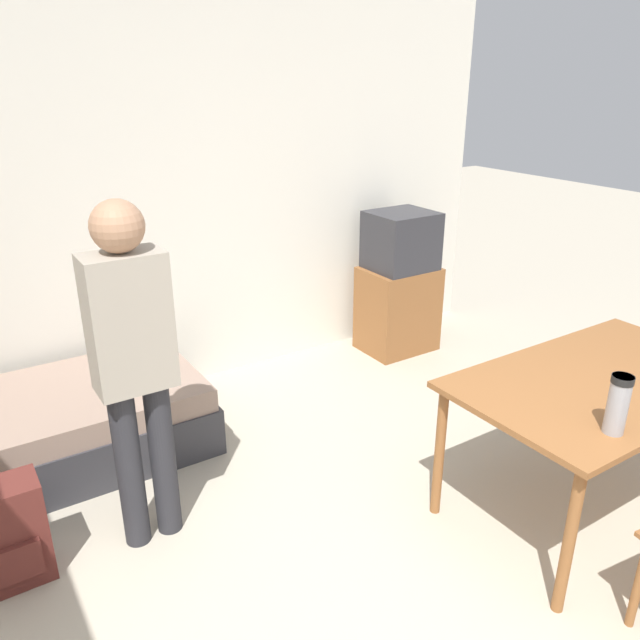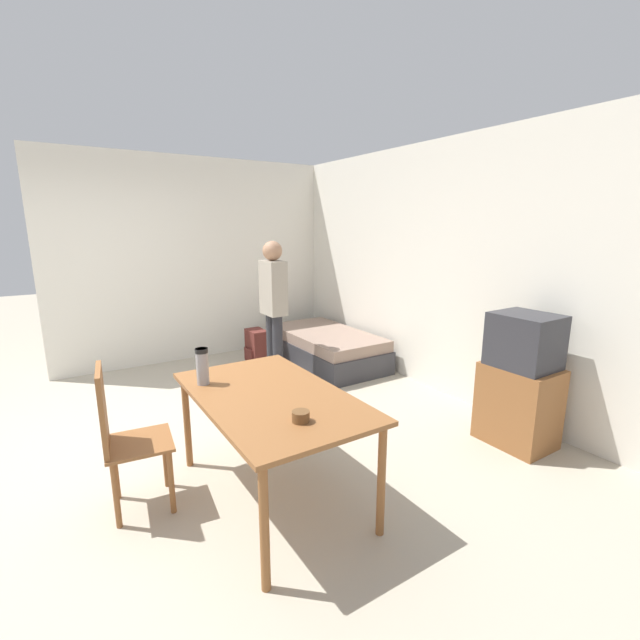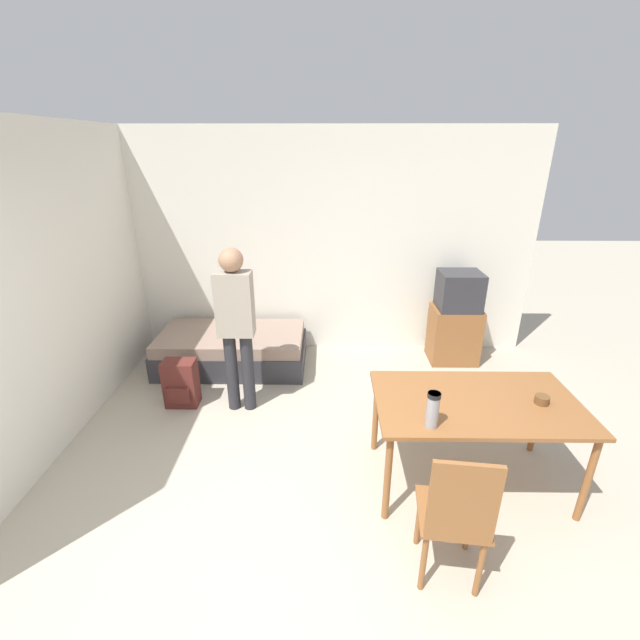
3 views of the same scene
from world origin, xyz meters
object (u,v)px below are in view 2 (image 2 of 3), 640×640
object	(u,v)px
person_standing	(274,302)
dining_table	(271,404)
tv	(520,383)
daybed	(326,347)
thermos_flask	(202,365)
wooden_chair	(122,433)
mate_bowl	(301,416)
backpack	(257,348)

from	to	relation	value
person_standing	dining_table	bearing A→B (deg)	-27.04
tv	person_standing	bearing A→B (deg)	-155.94
daybed	thermos_flask	size ratio (longest dim) A/B	6.73
dining_table	thermos_flask	distance (m)	0.56
wooden_chair	daybed	bearing A→B (deg)	123.99
person_standing	mate_bowl	size ratio (longest dim) A/B	16.43
dining_table	person_standing	distance (m)	2.22
backpack	wooden_chair	bearing A→B (deg)	-40.77
dining_table	wooden_chair	world-z (taller)	wooden_chair
daybed	mate_bowl	world-z (taller)	mate_bowl
dining_table	thermos_flask	bearing A→B (deg)	-142.88
tv	backpack	distance (m)	3.21
daybed	backpack	size ratio (longest dim) A/B	3.49
dining_table	daybed	bearing A→B (deg)	139.60
daybed	mate_bowl	xyz separation A→B (m)	(2.69, -1.93, 0.56)
mate_bowl	thermos_flask	bearing A→B (deg)	-161.95
dining_table	thermos_flask	xyz separation A→B (m)	(-0.41, -0.31, 0.21)
thermos_flask	tv	bearing A→B (deg)	70.19
person_standing	daybed	bearing A→B (deg)	106.85
thermos_flask	dining_table	bearing A→B (deg)	37.12
daybed	mate_bowl	distance (m)	3.36
thermos_flask	backpack	xyz separation A→B (m)	(-2.17, 1.36, -0.64)
tv	thermos_flask	size ratio (longest dim) A/B	4.38
dining_table	backpack	world-z (taller)	dining_table
dining_table	person_standing	size ratio (longest dim) A/B	0.90
daybed	dining_table	size ratio (longest dim) A/B	1.16
wooden_chair	mate_bowl	bearing A→B (deg)	45.19
daybed	thermos_flask	distance (m)	2.94
tv	mate_bowl	size ratio (longest dim) A/B	11.20
daybed	thermos_flask	world-z (taller)	thermos_flask
dining_table	backpack	distance (m)	2.82
tv	person_standing	distance (m)	2.67
person_standing	wooden_chair	bearing A→B (deg)	-49.51
tv	thermos_flask	world-z (taller)	tv
mate_bowl	backpack	distance (m)	3.26
person_standing	thermos_flask	size ratio (longest dim) A/B	6.43
daybed	thermos_flask	xyz separation A→B (m)	(1.82, -2.21, 0.67)
person_standing	mate_bowl	xyz separation A→B (m)	(2.42, -1.03, -0.19)
thermos_flask	mate_bowl	bearing A→B (deg)	18.05
wooden_chair	thermos_flask	distance (m)	0.65
person_standing	thermos_flask	xyz separation A→B (m)	(1.55, -1.31, -0.08)
dining_table	mate_bowl	bearing A→B (deg)	-3.83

